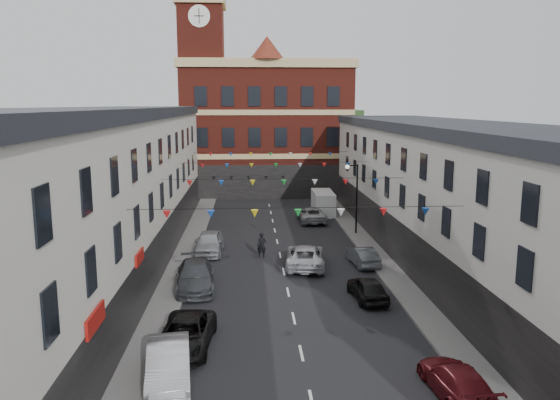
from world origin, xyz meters
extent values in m
plane|color=black|center=(0.00, 0.00, 0.00)|extent=(160.00, 160.00, 0.00)
cube|color=#605E5B|center=(-6.90, 2.00, 0.07)|extent=(1.80, 64.00, 0.15)
cube|color=#605E5B|center=(6.90, 2.00, 0.07)|extent=(1.80, 64.00, 0.15)
cube|color=silver|center=(-11.80, 1.00, 5.00)|extent=(8.00, 56.00, 10.00)
cube|color=black|center=(-11.80, 1.00, 10.35)|extent=(8.40, 56.00, 0.70)
cube|color=black|center=(-7.75, 1.00, 1.60)|extent=(0.12, 56.00, 3.20)
cube|color=beige|center=(11.80, 1.00, 4.50)|extent=(8.00, 56.00, 9.00)
cube|color=black|center=(11.80, 1.00, 9.35)|extent=(8.40, 56.00, 0.70)
cube|color=black|center=(7.75, 1.00, 1.60)|extent=(0.12, 56.00, 3.20)
cube|color=maroon|center=(0.00, 38.00, 7.50)|extent=(20.00, 12.00, 15.00)
cube|color=tan|center=(0.00, 38.00, 15.50)|extent=(20.60, 12.60, 1.00)
cone|color=maroon|center=(0.00, 33.00, 17.20)|extent=(4.00, 4.00, 2.60)
cube|color=maroon|center=(-7.50, 35.00, 12.00)|extent=(5.00, 5.00, 24.00)
cube|color=tan|center=(-7.50, 35.00, 22.50)|extent=(5.60, 5.60, 1.20)
cylinder|color=white|center=(-7.50, 32.45, 20.50)|extent=(2.40, 0.12, 2.40)
cube|color=#274520|center=(-4.00, 62.00, 5.00)|extent=(40.00, 14.00, 10.00)
cylinder|color=black|center=(6.80, 14.00, 3.00)|extent=(0.14, 0.14, 6.00)
cylinder|color=black|center=(6.40, 14.00, 5.90)|extent=(0.90, 0.10, 0.10)
sphere|color=beige|center=(5.95, 14.00, 5.80)|extent=(0.36, 0.36, 0.36)
imported|color=#B9BDC2|center=(-5.50, -10.29, 0.78)|extent=(2.22, 4.91, 1.56)
imported|color=black|center=(-5.17, -7.24, 0.69)|extent=(2.66, 5.13, 1.38)
imported|color=#3F4247|center=(-5.50, 0.94, 0.79)|extent=(2.62, 5.59, 1.58)
imported|color=#989CA1|center=(-5.21, 8.78, 0.82)|extent=(2.05, 4.87, 1.65)
imported|color=#5D1218|center=(5.48, -11.99, 0.64)|extent=(2.09, 4.52, 1.28)
imported|color=black|center=(4.38, -1.55, 0.67)|extent=(1.94, 4.08, 1.35)
imported|color=#575B5F|center=(5.50, 5.20, 0.65)|extent=(1.81, 4.05, 1.29)
imported|color=#9B9EA0|center=(3.60, 19.37, 0.72)|extent=(2.55, 5.26, 1.44)
imported|color=#B7B8BE|center=(1.52, 4.96, 0.76)|extent=(3.10, 5.73, 1.53)
cube|color=silver|center=(5.23, 23.11, 1.13)|extent=(2.05, 5.13, 2.25)
imported|color=black|center=(-1.36, 7.41, 0.91)|extent=(0.74, 0.57, 1.83)
camera|label=1|loc=(-2.28, -30.59, 10.90)|focal=35.00mm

